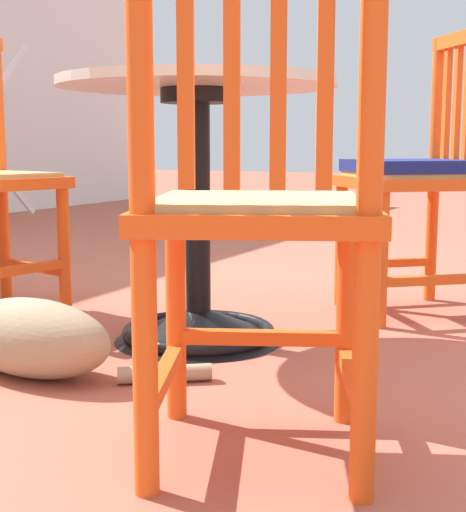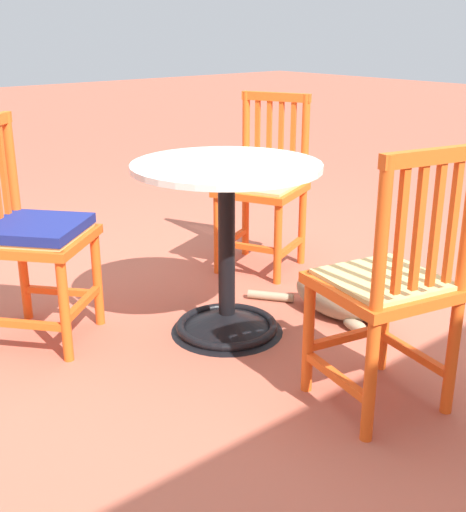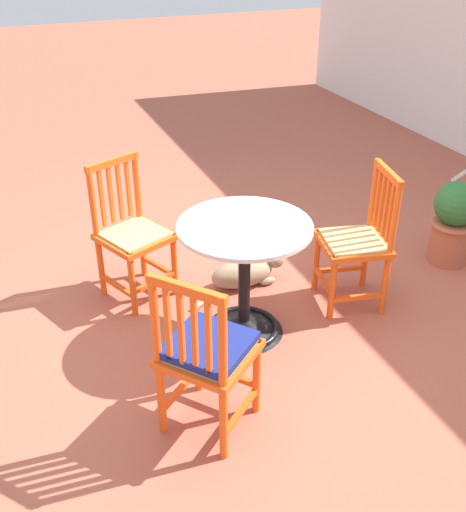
# 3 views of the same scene
# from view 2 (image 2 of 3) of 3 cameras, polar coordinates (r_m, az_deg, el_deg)

# --- Properties ---
(ground_plane) EXTENTS (24.00, 24.00, 0.00)m
(ground_plane) POSITION_cam_2_polar(r_m,az_deg,el_deg) (2.92, -0.34, -5.66)
(ground_plane) COLOR #AD5642
(cafe_table) EXTENTS (0.76, 0.76, 0.73)m
(cafe_table) POSITION_cam_2_polar(r_m,az_deg,el_deg) (2.72, -0.55, -1.15)
(cafe_table) COLOR black
(cafe_table) RESTS_ON ground_plane
(orange_chair_tucked_in) EXTENTS (0.56, 0.56, 0.91)m
(orange_chair_tucked_in) POSITION_cam_2_polar(r_m,az_deg,el_deg) (2.73, -17.09, 1.68)
(orange_chair_tucked_in) COLOR #EA5619
(orange_chair_tucked_in) RESTS_ON ground_plane
(orange_chair_near_fence) EXTENTS (0.48, 0.48, 0.91)m
(orange_chair_near_fence) POSITION_cam_2_polar(r_m,az_deg,el_deg) (2.19, 13.40, -2.74)
(orange_chair_near_fence) COLOR #EA5619
(orange_chair_near_fence) RESTS_ON ground_plane
(orange_chair_at_corner) EXTENTS (0.53, 0.53, 0.91)m
(orange_chair_at_corner) POSITION_cam_2_polar(r_m,az_deg,el_deg) (3.45, 2.67, 5.91)
(orange_chair_at_corner) COLOR #EA5619
(orange_chair_at_corner) RESTS_ON ground_plane
(tabby_cat) EXTENTS (0.28, 0.73, 0.23)m
(tabby_cat) POSITION_cam_2_polar(r_m,az_deg,el_deg) (2.95, 9.39, -3.67)
(tabby_cat) COLOR #9E896B
(tabby_cat) RESTS_ON ground_plane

